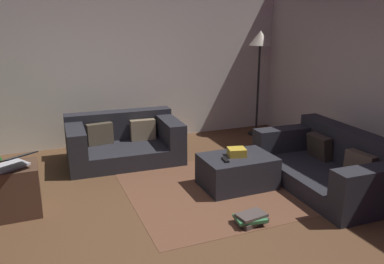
{
  "coord_description": "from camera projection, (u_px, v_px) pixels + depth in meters",
  "views": [
    {
      "loc": [
        -0.98,
        -3.09,
        1.96
      ],
      "look_at": [
        0.59,
        0.76,
        0.75
      ],
      "focal_mm": 36.65,
      "sensor_mm": 36.0,
      "label": 1
    }
  ],
  "objects": [
    {
      "name": "ground_plane",
      "position": [
        164.0,
        237.0,
        3.65
      ],
      "size": [
        6.4,
        6.4,
        0.0
      ],
      "primitive_type": "plane",
      "color": "brown"
    },
    {
      "name": "rear_partition",
      "position": [
        99.0,
        62.0,
        6.08
      ],
      "size": [
        6.4,
        0.12,
        2.6
      ],
      "primitive_type": "cube",
      "color": "silver",
      "rests_on": "ground_plane"
    },
    {
      "name": "couch_left",
      "position": [
        123.0,
        141.0,
        5.61
      ],
      "size": [
        1.59,
        1.04,
        0.65
      ],
      "rotation": [
        0.0,
        0.0,
        3.1
      ],
      "color": "#26262B",
      "rests_on": "ground_plane"
    },
    {
      "name": "couch_right",
      "position": [
        332.0,
        165.0,
        4.72
      ],
      "size": [
        1.07,
        1.84,
        0.67
      ],
      "rotation": [
        0.0,
        0.0,
        1.53
      ],
      "color": "#26262B",
      "rests_on": "ground_plane"
    },
    {
      "name": "ottoman",
      "position": [
        237.0,
        171.0,
        4.7
      ],
      "size": [
        0.85,
        0.6,
        0.38
      ],
      "primitive_type": "cube",
      "color": "#26262B",
      "rests_on": "ground_plane"
    },
    {
      "name": "gift_box",
      "position": [
        237.0,
        152.0,
        4.65
      ],
      "size": [
        0.24,
        0.22,
        0.1
      ],
      "primitive_type": "cube",
      "rotation": [
        0.0,
        0.0,
        -0.23
      ],
      "color": "gold",
      "rests_on": "ottoman"
    },
    {
      "name": "tv_remote",
      "position": [
        225.0,
        160.0,
        4.51
      ],
      "size": [
        0.08,
        0.17,
        0.02
      ],
      "primitive_type": "cube",
      "rotation": [
        0.0,
        0.0,
        -0.17
      ],
      "color": "black",
      "rests_on": "ottoman"
    },
    {
      "name": "side_table",
      "position": [
        13.0,
        190.0,
        4.02
      ],
      "size": [
        0.52,
        0.44,
        0.52
      ],
      "primitive_type": "cube",
      "color": "#4C3323",
      "rests_on": "ground_plane"
    },
    {
      "name": "laptop",
      "position": [
        12.0,
        162.0,
        3.89
      ],
      "size": [
        0.48,
        0.51,
        0.18
      ],
      "color": "silver",
      "rests_on": "side_table"
    },
    {
      "name": "book_stack",
      "position": [
        251.0,
        219.0,
        3.87
      ],
      "size": [
        0.35,
        0.25,
        0.11
      ],
      "color": "#4C423D",
      "rests_on": "ground_plane"
    },
    {
      "name": "corner_lamp",
      "position": [
        260.0,
        46.0,
        6.48
      ],
      "size": [
        0.36,
        0.36,
        1.77
      ],
      "color": "black",
      "rests_on": "ground_plane"
    },
    {
      "name": "area_rug",
      "position": [
        237.0,
        186.0,
        4.76
      ],
      "size": [
        2.6,
        2.0,
        0.01
      ],
      "primitive_type": "cube",
      "color": "brown",
      "rests_on": "ground_plane"
    }
  ]
}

